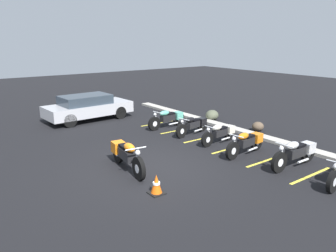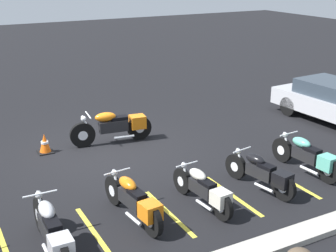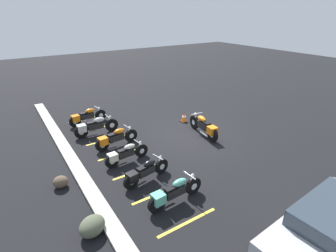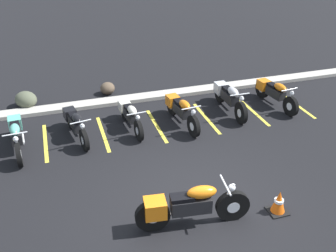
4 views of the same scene
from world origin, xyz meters
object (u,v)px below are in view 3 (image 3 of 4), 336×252
Objects in this scene: parked_bike_4 at (94,126)px; landscape_rock_0 at (61,182)px; traffic_cone at (184,117)px; motorcycle_orange_featured at (204,126)px; parked_bike_2 at (125,154)px; landscape_rock_1 at (92,226)px; parked_bike_0 at (173,192)px; parked_bike_1 at (145,172)px; car_silver at (332,228)px; parked_bike_5 at (86,116)px; parked_bike_3 at (115,138)px.

landscape_rock_0 is at bearing -124.32° from parked_bike_4.
landscape_rock_0 is 0.96× the size of traffic_cone.
motorcycle_orange_featured is 1.20× the size of parked_bike_2.
parked_bike_4 is at bearing -19.43° from landscape_rock_1.
parked_bike_0 is 1.06× the size of parked_bike_1.
parked_bike_4 reaches higher than landscape_rock_0.
parked_bike_4 is 4.17× the size of traffic_cone.
parked_bike_2 is at bearing 115.27° from traffic_cone.
car_silver reaches higher than traffic_cone.
parked_bike_5 is at bearing 88.73° from parked_bike_0.
parked_bike_3 is 3.34m from parked_bike_5.
parked_bike_2 is 3.75m from landscape_rock_1.
car_silver is at bearing -127.36° from landscape_rock_1.
parked_bike_4 is (4.81, 0.23, 0.05)m from parked_bike_1.
parked_bike_3 is 3.95× the size of traffic_cone.
parked_bike_0 is 2.61m from landscape_rock_1.
parked_bike_1 reaches higher than landscape_rock_1.
car_silver is 8.55× the size of landscape_rock_0.
traffic_cone is (1.98, -0.21, -0.24)m from motorcycle_orange_featured.
landscape_rock_0 is (-1.73, 2.79, -0.23)m from parked_bike_3.
motorcycle_orange_featured is at bearing -23.47° from parked_bike_3.
motorcycle_orange_featured reaches higher than parked_bike_1.
motorcycle_orange_featured reaches higher than parked_bike_2.
landscape_rock_1 is at bearing -160.65° from parked_bike_1.
motorcycle_orange_featured is 1.11× the size of parked_bike_3.
landscape_rock_0 is 2.71m from landscape_rock_1.
motorcycle_orange_featured is at bearing -52.47° from parked_bike_5.
parked_bike_0 is 7.97m from parked_bike_5.
traffic_cone is at bearing -12.04° from parked_bike_4.
motorcycle_orange_featured reaches higher than traffic_cone.
traffic_cone is (5.09, -6.93, -0.02)m from landscape_rock_1.
motorcycle_orange_featured is at bearing 35.09° from parked_bike_0.
parked_bike_3 reaches higher than landscape_rock_1.
car_silver is (-5.19, -2.64, 0.26)m from parked_bike_1.
traffic_cone is (2.39, -7.18, 0.04)m from landscape_rock_0.
car_silver is at bearing -79.24° from parked_bike_3.
parked_bike_2 is 0.88× the size of parked_bike_4.
motorcycle_orange_featured is 1.12× the size of parked_bike_5.
motorcycle_orange_featured is 4.39m from parked_bike_2.
parked_bike_2 is at bearing -38.70° from landscape_rock_1.
parked_bike_1 is 2.98m from landscape_rock_0.
parked_bike_5 is 8.08m from landscape_rock_1.
car_silver is at bearing -59.84° from parked_bike_0.
parked_bike_3 is 1.00× the size of parked_bike_5.
landscape_rock_1 is (3.84, 5.04, -0.41)m from car_silver.
parked_bike_5 is (4.83, 0.09, 0.03)m from parked_bike_2.
landscape_rock_0 is (-0.23, 2.59, -0.20)m from parked_bike_2.
parked_bike_2 is (1.58, 0.06, -0.01)m from parked_bike_1.
car_silver is at bearing -73.14° from parked_bike_2.
parked_bike_5 is at bearing 87.93° from parked_bike_4.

